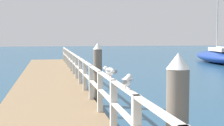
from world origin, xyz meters
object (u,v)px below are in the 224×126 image
at_px(dock_piling_far, 98,74).
at_px(boat_1, 219,56).
at_px(seagull_background, 110,71).
at_px(seagull_foreground, 127,80).

xyz_separation_m(dock_piling_far, boat_1, (12.79, 15.76, -0.44)).
bearing_deg(dock_piling_far, boat_1, 50.95).
bearing_deg(dock_piling_far, seagull_background, -95.18).
relative_size(seagull_foreground, boat_1, 0.04).
height_order(dock_piling_far, seagull_background, dock_piling_far).
relative_size(dock_piling_far, boat_1, 0.17).
bearing_deg(seagull_foreground, dock_piling_far, 109.49).
height_order(dock_piling_far, boat_1, boat_1).
bearing_deg(boat_1, seagull_foreground, -114.27).
xyz_separation_m(seagull_foreground, boat_1, (13.17, 21.41, -0.99)).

